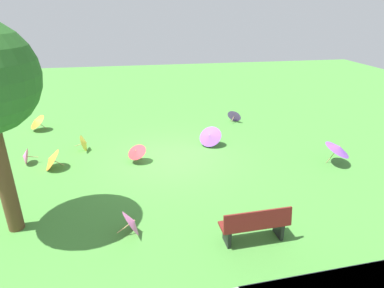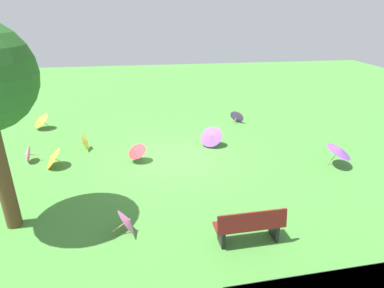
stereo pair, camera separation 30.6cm
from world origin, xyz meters
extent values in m
plane|color=#478C38|center=(0.00, 0.00, 0.00)|extent=(40.00, 40.00, 0.00)
cube|color=maroon|center=(-1.31, 4.72, 0.45)|extent=(1.62, 0.52, 0.05)
cube|color=maroon|center=(-1.32, 4.92, 0.68)|extent=(1.60, 0.18, 0.45)
cube|color=black|center=(-0.67, 4.75, 0.23)|extent=(0.10, 0.41, 0.45)
cube|color=black|center=(-1.95, 4.69, 0.23)|extent=(0.10, 0.41, 0.45)
cylinder|color=brown|center=(4.27, 3.30, 1.50)|extent=(0.36, 0.36, 3.00)
cylinder|color=tan|center=(1.66, 4.06, 0.22)|extent=(0.34, 0.11, 0.20)
cone|color=pink|center=(1.44, 4.01, 0.33)|extent=(0.57, 0.76, 0.66)
sphere|color=tan|center=(1.40, 4.00, 0.35)|extent=(0.06, 0.05, 0.05)
cylinder|color=tan|center=(4.81, -0.45, 0.24)|extent=(0.36, 0.06, 0.10)
cone|color=pink|center=(5.05, -0.42, 0.29)|extent=(0.30, 0.59, 0.58)
sphere|color=tan|center=(5.11, -0.41, 0.30)|extent=(0.05, 0.04, 0.04)
cylinder|color=tan|center=(1.17, 0.02, 0.19)|extent=(0.18, 0.22, 0.39)
cone|color=#D8383F|center=(1.27, 0.14, 0.43)|extent=(0.89, 0.88, 0.45)
sphere|color=tan|center=(1.29, 0.16, 0.47)|extent=(0.06, 0.06, 0.05)
cylinder|color=tan|center=(-5.35, 1.39, 0.27)|extent=(0.25, 0.17, 0.54)
cone|color=purple|center=(-5.49, 1.47, 0.60)|extent=(1.21, 1.22, 0.54)
sphere|color=tan|center=(-5.52, 1.49, 0.67)|extent=(0.06, 0.06, 0.05)
cylinder|color=tan|center=(3.37, -1.23, 0.25)|extent=(0.34, 0.03, 0.12)
cone|color=yellow|center=(3.15, -1.22, 0.32)|extent=(0.29, 0.63, 0.63)
sphere|color=tan|center=(3.10, -1.22, 0.33)|extent=(0.05, 0.04, 0.04)
cylinder|color=tan|center=(-3.22, -3.26, 0.20)|extent=(0.22, 0.27, 0.20)
cone|color=purple|center=(-3.35, -3.44, 0.32)|extent=(0.79, 0.76, 0.65)
sphere|color=tan|center=(-3.39, -3.49, 0.36)|extent=(0.06, 0.06, 0.05)
cylinder|color=tan|center=(3.88, 0.08, 0.19)|extent=(0.34, 0.08, 0.27)
cone|color=orange|center=(4.09, 0.11, 0.35)|extent=(0.70, 0.87, 0.70)
sphere|color=tan|center=(4.14, 0.12, 0.39)|extent=(0.06, 0.04, 0.05)
cylinder|color=tan|center=(5.30, -3.90, 0.19)|extent=(0.31, 0.19, 0.39)
cone|color=orange|center=(5.49, -3.79, 0.44)|extent=(0.97, 1.00, 0.62)
sphere|color=tan|center=(5.53, -3.77, 0.50)|extent=(0.06, 0.06, 0.05)
cylinder|color=tan|center=(-1.70, -1.02, 0.19)|extent=(0.25, 0.31, 0.38)
cone|color=purple|center=(-1.56, -0.83, 0.42)|extent=(1.14, 1.11, 0.72)
sphere|color=tan|center=(-1.53, -0.79, 0.48)|extent=(0.06, 0.06, 0.05)
camera|label=1|loc=(1.18, 10.52, 5.06)|focal=30.46mm
camera|label=2|loc=(0.87, 10.57, 5.06)|focal=30.46mm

